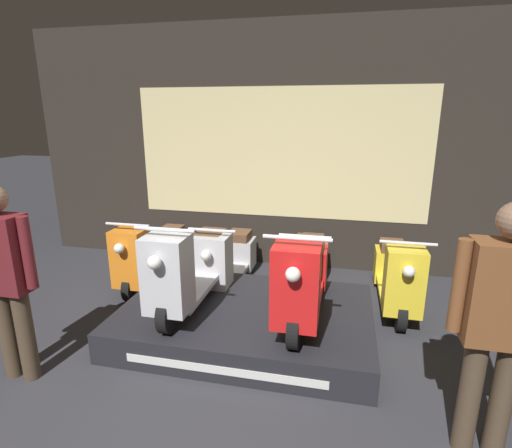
# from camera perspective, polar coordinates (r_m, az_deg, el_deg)

# --- Properties ---
(ground_plane) EXTENTS (30.00, 30.00, 0.00)m
(ground_plane) POSITION_cam_1_polar(r_m,az_deg,el_deg) (3.08, -8.17, -26.98)
(ground_plane) COLOR #2D2D33
(shop_wall_back) EXTENTS (7.03, 0.09, 3.20)m
(shop_wall_back) POSITION_cam_1_polar(r_m,az_deg,el_deg) (5.39, 3.35, 10.54)
(shop_wall_back) COLOR #28231E
(shop_wall_back) RESTS_ON ground_plane
(display_platform) EXTENTS (2.36, 1.57, 0.28)m
(display_platform) POSITION_cam_1_polar(r_m,az_deg,el_deg) (3.97, -1.36, -13.56)
(display_platform) COLOR black
(display_platform) RESTS_ON ground_plane
(scooter_display_left) EXTENTS (0.52, 1.56, 0.91)m
(scooter_display_left) POSITION_cam_1_polar(r_m,az_deg,el_deg) (3.87, -9.23, -6.28)
(scooter_display_left) COLOR black
(scooter_display_left) RESTS_ON display_platform
(scooter_display_right) EXTENTS (0.52, 1.56, 0.91)m
(scooter_display_right) POSITION_cam_1_polar(r_m,az_deg,el_deg) (3.63, 6.67, -7.70)
(scooter_display_right) COLOR black
(scooter_display_right) RESTS_ON display_platform
(scooter_backrow_0) EXTENTS (0.52, 1.56, 0.91)m
(scooter_backrow_0) POSITION_cam_1_polar(r_m,az_deg,el_deg) (5.15, -14.52, -4.33)
(scooter_backrow_0) COLOR black
(scooter_backrow_0) RESTS_ON ground_plane
(scooter_backrow_1) EXTENTS (0.52, 1.56, 0.91)m
(scooter_backrow_1) POSITION_cam_1_polar(r_m,az_deg,el_deg) (4.80, -4.15, -5.32)
(scooter_backrow_1) COLOR black
(scooter_backrow_1) RESTS_ON ground_plane
(scooter_backrow_2) EXTENTS (0.52, 1.56, 0.91)m
(scooter_backrow_2) POSITION_cam_1_polar(r_m,az_deg,el_deg) (4.63, 7.44, -6.23)
(scooter_backrow_2) COLOR black
(scooter_backrow_2) RESTS_ON ground_plane
(scooter_backrow_3) EXTENTS (0.52, 1.56, 0.91)m
(scooter_backrow_3) POSITION_cam_1_polar(r_m,az_deg,el_deg) (4.66, 19.42, -6.90)
(scooter_backrow_3) COLOR black
(scooter_backrow_3) RESTS_ON ground_plane
(person_left_browsing) EXTENTS (0.53, 0.21, 1.58)m
(person_left_browsing) POSITION_cam_1_polar(r_m,az_deg,el_deg) (3.59, -32.15, -5.94)
(person_left_browsing) COLOR #473828
(person_left_browsing) RESTS_ON ground_plane
(person_right_browsing) EXTENTS (0.56, 0.22, 1.62)m
(person_right_browsing) POSITION_cam_1_polar(r_m,az_deg,el_deg) (2.75, 31.49, -11.23)
(person_right_browsing) COLOR #473828
(person_right_browsing) RESTS_ON ground_plane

